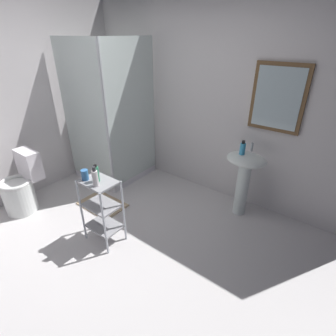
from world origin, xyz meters
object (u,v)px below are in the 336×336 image
(shower_stall, at_px, (113,150))
(lotion_bottle_white, at_px, (95,178))
(pedestal_sink, at_px, (245,172))
(rinse_cup, at_px, (85,175))
(bath_mat, at_px, (102,204))
(body_wash_bottle_green, at_px, (96,174))
(hand_soap_bottle, at_px, (243,148))
(storage_cart, at_px, (102,206))
(toilet, at_px, (22,188))

(shower_stall, bearing_deg, lotion_bottle_white, -47.26)
(pedestal_sink, distance_m, rinse_cup, 1.79)
(bath_mat, bearing_deg, body_wash_bottle_green, -37.05)
(hand_soap_bottle, xyz_separation_m, body_wash_bottle_green, (-0.93, -1.31, -0.06))
(shower_stall, height_order, hand_soap_bottle, shower_stall)
(shower_stall, distance_m, bath_mat, 0.90)
(shower_stall, relative_size, pedestal_sink, 2.47)
(shower_stall, bearing_deg, body_wash_bottle_green, -47.39)
(pedestal_sink, height_order, rinse_cup, rinse_cup)
(pedestal_sink, xyz_separation_m, storage_cart, (-0.97, -1.34, -0.14))
(hand_soap_bottle, xyz_separation_m, bath_mat, (-1.45, -0.92, -0.87))
(shower_stall, relative_size, lotion_bottle_white, 9.94)
(body_wash_bottle_green, xyz_separation_m, bath_mat, (-0.52, 0.39, -0.81))
(body_wash_bottle_green, height_order, rinse_cup, body_wash_bottle_green)
(shower_stall, distance_m, lotion_bottle_white, 1.54)
(pedestal_sink, distance_m, body_wash_bottle_green, 1.68)
(bath_mat, bearing_deg, lotion_bottle_white, -37.98)
(rinse_cup, xyz_separation_m, bath_mat, (-0.41, 0.45, -0.78))
(shower_stall, height_order, pedestal_sink, shower_stall)
(shower_stall, xyz_separation_m, bath_mat, (0.43, -0.64, -0.45))
(storage_cart, distance_m, rinse_cup, 0.38)
(storage_cart, xyz_separation_m, lotion_bottle_white, (0.05, -0.06, 0.39))
(lotion_bottle_white, bearing_deg, pedestal_sink, 56.81)
(pedestal_sink, height_order, body_wash_bottle_green, body_wash_bottle_green)
(bath_mat, bearing_deg, toilet, -138.61)
(toilet, xyz_separation_m, body_wash_bottle_green, (1.24, 0.24, 0.51))
(lotion_bottle_white, height_order, rinse_cup, lotion_bottle_white)
(hand_soap_bottle, xyz_separation_m, rinse_cup, (-1.04, -1.36, -0.09))
(storage_cart, relative_size, body_wash_bottle_green, 4.07)
(shower_stall, height_order, storage_cart, shower_stall)
(toilet, bearing_deg, pedestal_sink, 35.52)
(rinse_cup, bearing_deg, bath_mat, 132.43)
(rinse_cup, relative_size, bath_mat, 0.18)
(body_wash_bottle_green, xyz_separation_m, rinse_cup, (-0.11, -0.05, -0.03))
(shower_stall, xyz_separation_m, pedestal_sink, (1.93, 0.31, 0.12))
(toilet, distance_m, hand_soap_bottle, 2.73)
(toilet, bearing_deg, rinse_cup, 9.58)
(pedestal_sink, height_order, bath_mat, pedestal_sink)
(shower_stall, height_order, body_wash_bottle_green, shower_stall)
(lotion_bottle_white, distance_m, body_wash_bottle_green, 0.09)
(pedestal_sink, xyz_separation_m, bath_mat, (-1.50, -0.95, -0.57))
(toilet, bearing_deg, lotion_bottle_white, 7.90)
(pedestal_sink, bearing_deg, storage_cart, -125.95)
(pedestal_sink, height_order, storage_cart, pedestal_sink)
(storage_cart, height_order, hand_soap_bottle, hand_soap_bottle)
(shower_stall, bearing_deg, storage_cart, -47.06)
(pedestal_sink, height_order, lotion_bottle_white, lotion_bottle_white)
(shower_stall, height_order, bath_mat, shower_stall)
(pedestal_sink, relative_size, toilet, 1.07)
(hand_soap_bottle, height_order, body_wash_bottle_green, hand_soap_bottle)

